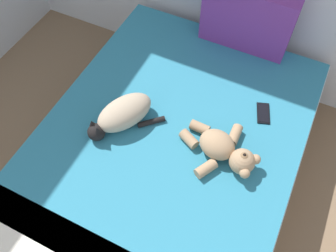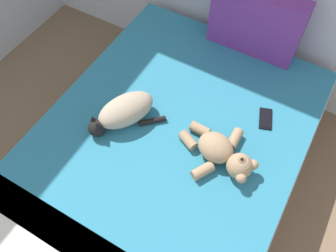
% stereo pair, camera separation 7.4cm
% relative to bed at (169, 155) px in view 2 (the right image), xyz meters
% --- Properties ---
extents(bed, '(1.47, 1.94, 0.47)m').
position_rel_bed_xyz_m(bed, '(0.00, 0.00, 0.00)').
color(bed, '#9E7A56').
rests_on(bed, ground_plane).
extents(patterned_cushion, '(0.58, 0.15, 0.42)m').
position_rel_bed_xyz_m(patterned_cushion, '(0.12, 0.87, 0.45)').
color(patterned_cushion, '#72338C').
rests_on(patterned_cushion, bed).
extents(cat, '(0.37, 0.41, 0.15)m').
position_rel_bed_xyz_m(cat, '(-0.28, -0.04, 0.31)').
color(cat, tan).
rests_on(cat, bed).
extents(teddy_bear, '(0.46, 0.39, 0.15)m').
position_rel_bed_xyz_m(teddy_bear, '(0.32, 0.00, 0.30)').
color(teddy_bear, tan).
rests_on(teddy_bear, bed).
extents(cell_phone, '(0.12, 0.16, 0.01)m').
position_rel_bed_xyz_m(cell_phone, '(0.43, 0.37, 0.24)').
color(cell_phone, black).
rests_on(cell_phone, bed).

